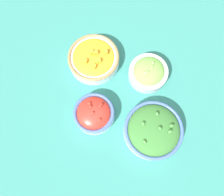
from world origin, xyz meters
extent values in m
plane|color=#337F75|center=(0.00, 0.00, 0.00)|extent=(3.00, 3.00, 0.00)
cylinder|color=silver|center=(-0.04, -0.07, 0.02)|extent=(0.14, 0.14, 0.05)
torus|color=#4766B7|center=(-0.04, -0.07, 0.05)|extent=(0.14, 0.14, 0.01)
ellipsoid|color=red|center=(-0.04, -0.07, 0.05)|extent=(0.12, 0.12, 0.05)
ellipsoid|color=red|center=(-0.02, -0.04, 0.07)|extent=(0.01, 0.01, 0.01)
ellipsoid|color=red|center=(-0.06, -0.05, 0.07)|extent=(0.01, 0.01, 0.01)
ellipsoid|color=red|center=(-0.03, -0.05, 0.07)|extent=(0.01, 0.01, 0.01)
ellipsoid|color=red|center=(-0.01, -0.09, 0.07)|extent=(0.01, 0.01, 0.01)
ellipsoid|color=red|center=(-0.06, -0.06, 0.07)|extent=(0.01, 0.01, 0.01)
ellipsoid|color=red|center=(-0.04, -0.08, 0.08)|extent=(0.01, 0.01, 0.01)
cylinder|color=#B2C1CC|center=(0.10, 0.13, 0.02)|extent=(0.14, 0.14, 0.05)
torus|color=silver|center=(0.10, 0.13, 0.05)|extent=(0.14, 0.14, 0.01)
ellipsoid|color=#7ABC4C|center=(0.10, 0.13, 0.05)|extent=(0.11, 0.11, 0.05)
ellipsoid|color=#99D166|center=(0.10, 0.15, 0.08)|extent=(0.01, 0.01, 0.01)
ellipsoid|color=#99D166|center=(0.08, 0.11, 0.08)|extent=(0.01, 0.01, 0.01)
ellipsoid|color=#99D166|center=(0.10, 0.14, 0.08)|extent=(0.01, 0.01, 0.01)
ellipsoid|color=#99D166|center=(0.09, 0.12, 0.08)|extent=(0.01, 0.01, 0.01)
ellipsoid|color=#99D166|center=(0.09, 0.11, 0.08)|extent=(0.01, 0.01, 0.01)
cylinder|color=silver|center=(-0.11, 0.12, 0.02)|extent=(0.19, 0.19, 0.04)
torus|color=#997A4C|center=(-0.11, 0.12, 0.04)|extent=(0.19, 0.19, 0.01)
ellipsoid|color=orange|center=(-0.11, 0.12, 0.04)|extent=(0.16, 0.16, 0.02)
cube|color=#F4A828|center=(-0.12, 0.13, 0.06)|extent=(0.02, 0.02, 0.01)
cube|color=#F4A828|center=(-0.10, 0.08, 0.06)|extent=(0.01, 0.01, 0.01)
cube|color=#F4A828|center=(-0.09, 0.11, 0.06)|extent=(0.02, 0.02, 0.01)
cube|color=#F4A828|center=(-0.07, 0.15, 0.06)|extent=(0.02, 0.02, 0.01)
cube|color=#F4A828|center=(-0.11, 0.14, 0.06)|extent=(0.02, 0.02, 0.01)
cube|color=#F4A828|center=(-0.13, 0.09, 0.06)|extent=(0.02, 0.02, 0.01)
cylinder|color=silver|center=(0.17, -0.06, 0.02)|extent=(0.20, 0.20, 0.05)
torus|color=#4766B7|center=(0.17, -0.06, 0.05)|extent=(0.20, 0.20, 0.01)
ellipsoid|color=#387533|center=(0.17, -0.06, 0.05)|extent=(0.18, 0.18, 0.06)
ellipsoid|color=#47893D|center=(0.13, -0.06, 0.08)|extent=(0.01, 0.02, 0.01)
ellipsoid|color=#47893D|center=(0.15, -0.12, 0.08)|extent=(0.02, 0.02, 0.01)
ellipsoid|color=#47893D|center=(0.16, -0.02, 0.08)|extent=(0.02, 0.02, 0.01)
ellipsoid|color=#47893D|center=(0.22, -0.04, 0.08)|extent=(0.02, 0.02, 0.01)
ellipsoid|color=#47893D|center=(0.22, -0.06, 0.08)|extent=(0.02, 0.02, 0.01)
ellipsoid|color=#47893D|center=(0.18, -0.06, 0.08)|extent=(0.02, 0.02, 0.01)
camera|label=1|loc=(0.07, -0.20, 0.78)|focal=35.00mm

